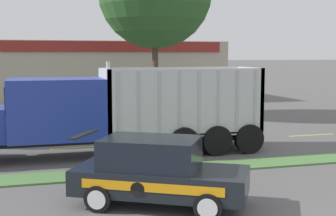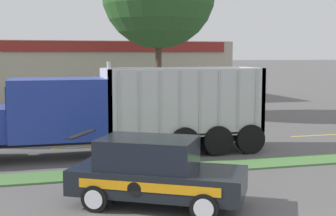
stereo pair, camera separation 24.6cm
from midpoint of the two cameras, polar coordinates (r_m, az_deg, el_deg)
grass_verge at (r=15.81m, az=3.80°, el=-7.21°), size 120.00×1.33×0.06m
centre_line_4 at (r=19.56m, az=-11.07°, el=-4.73°), size 2.40×0.14×0.01m
centre_line_5 at (r=20.69m, az=4.04°, el=-4.01°), size 2.40×0.14×0.01m
centre_line_6 at (r=23.06m, az=16.79°, el=-3.18°), size 2.40×0.14×0.01m
dump_truck_lead at (r=17.58m, az=-10.12°, el=-0.82°), size 11.65×2.61×3.54m
rally_car at (r=11.81m, az=-1.95°, el=-7.72°), size 4.63×3.67×1.74m
store_building_backdrop at (r=41.33m, az=-16.79°, el=4.35°), size 31.23×12.10×4.83m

